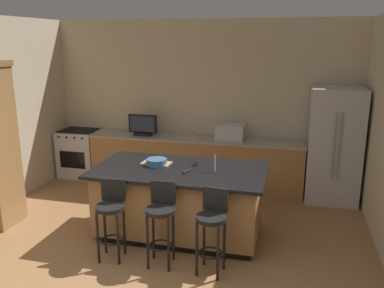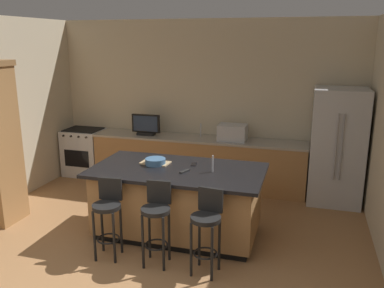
# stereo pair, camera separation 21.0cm
# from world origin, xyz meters

# --- Properties ---
(wall_back) EXTENTS (6.01, 0.12, 2.94)m
(wall_back) POSITION_xyz_m (0.00, 4.08, 1.47)
(wall_back) COLOR beige
(wall_back) RESTS_ON ground_plane
(counter_back) EXTENTS (3.83, 0.62, 0.89)m
(counter_back) POSITION_xyz_m (-0.04, 3.70, 0.45)
(counter_back) COLOR #9E7042
(counter_back) RESTS_ON ground_plane
(kitchen_island) EXTENTS (2.27, 1.21, 0.93)m
(kitchen_island) POSITION_xyz_m (0.21, 1.81, 0.48)
(kitchen_island) COLOR black
(kitchen_island) RESTS_ON ground_plane
(refrigerator) EXTENTS (0.82, 0.81, 1.86)m
(refrigerator) POSITION_xyz_m (2.29, 3.62, 0.93)
(refrigerator) COLOR #B7BABF
(refrigerator) RESTS_ON ground_plane
(range_oven) EXTENTS (0.73, 0.63, 0.91)m
(range_oven) POSITION_xyz_m (-2.33, 3.70, 0.45)
(range_oven) COLOR #B7BABF
(range_oven) RESTS_ON ground_plane
(microwave) EXTENTS (0.48, 0.36, 0.27)m
(microwave) POSITION_xyz_m (0.58, 3.70, 1.03)
(microwave) COLOR #B7BABF
(microwave) RESTS_ON counter_back
(tv_monitor) EXTENTS (0.53, 0.16, 0.38)m
(tv_monitor) POSITION_xyz_m (-1.01, 3.65, 1.07)
(tv_monitor) COLOR black
(tv_monitor) RESTS_ON counter_back
(sink_faucet_back) EXTENTS (0.02, 0.02, 0.24)m
(sink_faucet_back) POSITION_xyz_m (-0.02, 3.80, 1.01)
(sink_faucet_back) COLOR #B2B2B7
(sink_faucet_back) RESTS_ON counter_back
(sink_faucet_island) EXTENTS (0.02, 0.02, 0.22)m
(sink_faucet_island) POSITION_xyz_m (0.68, 1.81, 1.04)
(sink_faucet_island) COLOR #B2B2B7
(sink_faucet_island) RESTS_ON kitchen_island
(bar_stool_left) EXTENTS (0.34, 0.35, 0.97)m
(bar_stool_left) POSITION_xyz_m (-0.42, 1.02, 0.58)
(bar_stool_left) COLOR black
(bar_stool_left) RESTS_ON ground_plane
(bar_stool_center) EXTENTS (0.34, 0.35, 0.99)m
(bar_stool_center) POSITION_xyz_m (0.20, 1.03, 0.60)
(bar_stool_center) COLOR black
(bar_stool_center) RESTS_ON ground_plane
(bar_stool_right) EXTENTS (0.34, 0.35, 0.98)m
(bar_stool_right) POSITION_xyz_m (0.81, 1.01, 0.59)
(bar_stool_right) COLOR black
(bar_stool_right) RESTS_ON ground_plane
(fruit_bowl) EXTENTS (0.28, 0.28, 0.09)m
(fruit_bowl) POSITION_xyz_m (-0.14, 1.90, 0.97)
(fruit_bowl) COLOR #3F668C
(fruit_bowl) RESTS_ON kitchen_island
(cell_phone) EXTENTS (0.09, 0.16, 0.01)m
(cell_phone) POSITION_xyz_m (0.36, 2.04, 0.94)
(cell_phone) COLOR black
(cell_phone) RESTS_ON kitchen_island
(tv_remote) EXTENTS (0.10, 0.17, 0.02)m
(tv_remote) POSITION_xyz_m (0.34, 1.71, 0.94)
(tv_remote) COLOR black
(tv_remote) RESTS_ON kitchen_island
(cutting_board) EXTENTS (0.41, 0.25, 0.02)m
(cutting_board) POSITION_xyz_m (-0.16, 1.95, 0.94)
(cutting_board) COLOR tan
(cutting_board) RESTS_ON kitchen_island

